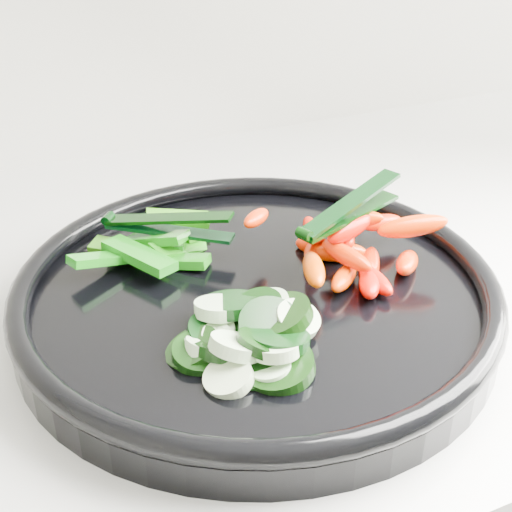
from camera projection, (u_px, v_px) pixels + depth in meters
name	position (u px, v px, depth m)	size (l,w,h in m)	color
veggie_tray	(256.00, 294.00, 0.55)	(0.38, 0.38, 0.04)	black
cucumber_pile	(244.00, 337.00, 0.48)	(0.12, 0.13, 0.04)	black
carrot_pile	(350.00, 246.00, 0.58)	(0.16, 0.14, 0.06)	red
pepper_pile	(154.00, 246.00, 0.59)	(0.13, 0.10, 0.04)	#09610F
tong_carrot	(348.00, 211.00, 0.56)	(0.11, 0.05, 0.02)	black
tong_pepper	(165.00, 224.00, 0.59)	(0.10, 0.08, 0.02)	black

